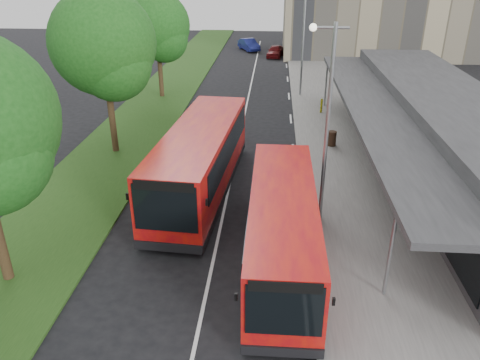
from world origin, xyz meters
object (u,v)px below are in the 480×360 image
object	(u,v)px
bus_second	(200,160)
bollard	(321,106)
tree_mid	(104,50)
car_far	(249,45)
tree_far	(157,30)
litter_bin	(332,138)
lamp_post_near	(326,114)
car_near	(275,51)
bus_main	(282,228)
lamp_post_far	(302,37)

from	to	relation	value
bus_second	bollard	xyz separation A→B (m)	(6.77, 12.87, -0.98)
tree_mid	car_far	bearing A→B (deg)	80.20
tree_mid	bus_second	size ratio (longest dim) A/B	0.79
tree_far	bollard	size ratio (longest dim) A/B	8.17
litter_bin	bollard	xyz separation A→B (m)	(-0.08, 6.61, 0.06)
tree_mid	lamp_post_near	world-z (taller)	tree_mid
tree_far	car_near	size ratio (longest dim) A/B	2.08
bus_main	litter_bin	xyz separation A→B (m)	(3.06, 11.75, -0.83)
car_far	lamp_post_near	bearing A→B (deg)	-107.57
tree_far	lamp_post_near	distance (m)	22.07
litter_bin	car_near	distance (m)	28.42
bus_second	lamp_post_far	bearing A→B (deg)	77.42
litter_bin	bollard	distance (m)	6.61
lamp_post_far	lamp_post_near	bearing A→B (deg)	-90.00
bollard	car_far	distance (m)	26.53
lamp_post_near	bus_main	size ratio (longest dim) A/B	0.82
bollard	tree_far	bearing A→B (deg)	162.91
tree_far	litter_bin	bearing A→B (deg)	-39.72
lamp_post_far	bus_second	size ratio (longest dim) A/B	0.70
lamp_post_near	car_far	world-z (taller)	lamp_post_near
car_far	car_near	bearing A→B (deg)	-76.53
bollard	car_near	bearing A→B (deg)	99.01
tree_far	car_near	bearing A→B (deg)	62.90
bus_second	car_near	world-z (taller)	bus_second
bus_main	car_near	xyz separation A→B (m)	(-0.45, 39.96, -0.76)
lamp_post_far	bollard	size ratio (longest dim) A/B	8.08
tree_mid	tree_far	world-z (taller)	tree_mid
tree_mid	lamp_post_near	xyz separation A→B (m)	(11.13, -7.05, -1.09)
tree_far	litter_bin	world-z (taller)	tree_far
lamp_post_near	car_near	xyz separation A→B (m)	(-2.05, 36.80, -4.06)
tree_far	bus_main	distance (m)	24.47
tree_far	car_far	size ratio (longest dim) A/B	1.94
tree_mid	bus_second	bearing A→B (deg)	-39.46
tree_mid	tree_far	bearing A→B (deg)	90.00
litter_bin	bus_second	bearing A→B (deg)	-137.58
lamp_post_far	bus_second	distance (m)	18.73
tree_far	car_far	world-z (taller)	tree_far
bus_main	bus_second	world-z (taller)	bus_second
car_near	tree_far	bearing A→B (deg)	-107.78
tree_mid	tree_far	size ratio (longest dim) A/B	1.11
bus_second	litter_bin	size ratio (longest dim) A/B	13.03
bus_second	car_far	bearing A→B (deg)	94.24
bus_second	tree_far	bearing A→B (deg)	113.33
lamp_post_near	bollard	size ratio (longest dim) A/B	8.08
tree_far	lamp_post_near	world-z (taller)	lamp_post_near
tree_mid	bollard	bearing A→B (deg)	33.11
lamp_post_far	bus_main	world-z (taller)	lamp_post_far
tree_mid	bollard	xyz separation A→B (m)	(12.50, 8.16, -5.16)
bus_second	bollard	size ratio (longest dim) A/B	11.50
litter_bin	car_far	bearing A→B (deg)	101.80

